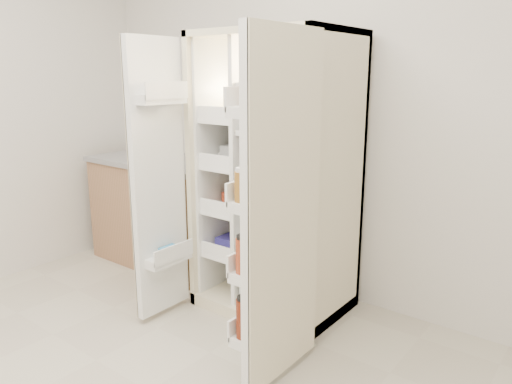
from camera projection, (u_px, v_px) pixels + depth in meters
The scene contains 5 objects.
wall_back at pixel (318, 103), 3.29m from camera, with size 4.00×0.02×2.70m, color silver.
refrigerator at pixel (282, 198), 3.19m from camera, with size 0.92×0.70×1.80m.
freezer_door at pixel (159, 182), 3.00m from camera, with size 0.15×0.40×1.72m.
fridge_door at pixel (279, 216), 2.35m from camera, with size 0.17×0.58×1.72m.
kitchen_counter at pixel (163, 211), 4.01m from camera, with size 1.21×0.64×0.88m.
Camera 1 is at (1.72, -0.89, 1.55)m, focal length 34.00 mm.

